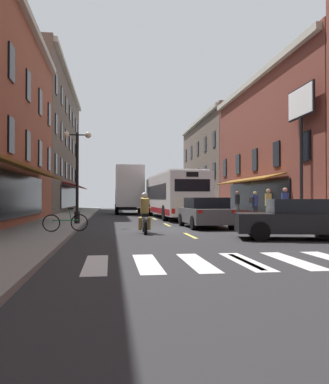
# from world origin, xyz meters

# --- Properties ---
(ground_plane) EXTENTS (34.80, 80.00, 0.10)m
(ground_plane) POSITION_xyz_m (0.00, 0.00, -0.05)
(ground_plane) COLOR #28282B
(lane_centre_dashes) EXTENTS (0.14, 73.90, 0.01)m
(lane_centre_dashes) POSITION_xyz_m (0.00, -0.25, 0.00)
(lane_centre_dashes) COLOR #DBCC4C
(lane_centre_dashes) RESTS_ON ground
(crosswalk_near) EXTENTS (7.10, 2.80, 0.01)m
(crosswalk_near) POSITION_xyz_m (0.00, -10.00, 0.00)
(crosswalk_near) COLOR silver
(crosswalk_near) RESTS_ON ground
(sidewalk_left) EXTENTS (3.00, 80.00, 0.14)m
(sidewalk_left) POSITION_xyz_m (-5.90, 0.00, 0.07)
(sidewalk_left) COLOR gray
(sidewalk_left) RESTS_ON ground
(sidewalk_right) EXTENTS (3.00, 80.00, 0.14)m
(sidewalk_right) POSITION_xyz_m (5.90, 0.00, 0.07)
(sidewalk_right) COLOR gray
(sidewalk_right) RESTS_ON ground
(billboard_sign) EXTENTS (0.40, 2.94, 7.22)m
(billboard_sign) POSITION_xyz_m (7.05, 1.93, 5.68)
(billboard_sign) COLOR black
(billboard_sign) RESTS_ON sidewalk_right
(transit_bus) EXTENTS (2.87, 12.29, 3.13)m
(transit_bus) POSITION_xyz_m (1.45, 10.30, 1.65)
(transit_bus) COLOR silver
(transit_bus) RESTS_ON ground
(box_truck) EXTENTS (2.50, 6.83, 4.24)m
(box_truck) POSITION_xyz_m (-1.35, 18.73, 2.14)
(box_truck) COLOR black
(box_truck) RESTS_ON ground
(sedan_near) EXTENTS (2.07, 4.27, 1.45)m
(sedan_near) POSITION_xyz_m (1.53, 0.59, 0.73)
(sedan_near) COLOR #515154
(sedan_near) RESTS_ON ground
(sedan_mid) EXTENTS (4.61, 2.74, 1.39)m
(sedan_mid) POSITION_xyz_m (3.54, -5.33, 0.71)
(sedan_mid) COLOR black
(sedan_mid) RESTS_ON ground
(motorcycle_rider) EXTENTS (0.62, 2.07, 1.66)m
(motorcycle_rider) POSITION_xyz_m (-1.63, -2.18, 0.71)
(motorcycle_rider) COLOR black
(motorcycle_rider) RESTS_ON ground
(bicycle_near) EXTENTS (1.70, 0.48, 0.91)m
(bicycle_near) POSITION_xyz_m (-4.71, -2.67, 0.50)
(bicycle_near) COLOR black
(bicycle_near) RESTS_ON sidewalk_left
(pedestrian_near) EXTENTS (0.52, 0.40, 1.69)m
(pedestrian_near) POSITION_xyz_m (5.37, 4.44, 1.03)
(pedestrian_near) COLOR black
(pedestrian_near) RESTS_ON sidewalk_right
(pedestrian_mid) EXTENTS (0.36, 0.36, 1.80)m
(pedestrian_mid) POSITION_xyz_m (5.50, 2.67, 1.07)
(pedestrian_mid) COLOR #33663F
(pedestrian_mid) RESTS_ON sidewalk_right
(pedestrian_far) EXTENTS (0.36, 0.36, 1.79)m
(pedestrian_far) POSITION_xyz_m (6.02, 9.93, 1.07)
(pedestrian_far) COLOR #4C4C51
(pedestrian_far) RESTS_ON sidewalk_right
(pedestrian_rear) EXTENTS (0.36, 0.36, 1.82)m
(pedestrian_rear) POSITION_xyz_m (5.86, 1.29, 1.09)
(pedestrian_rear) COLOR #66387F
(pedestrian_rear) RESTS_ON sidewalk_right
(street_lamp_twin) EXTENTS (1.42, 0.32, 4.68)m
(street_lamp_twin) POSITION_xyz_m (-4.69, 2.58, 2.75)
(street_lamp_twin) COLOR black
(street_lamp_twin) RESTS_ON sidewalk_left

